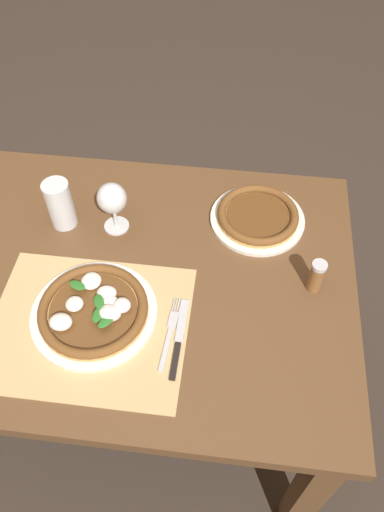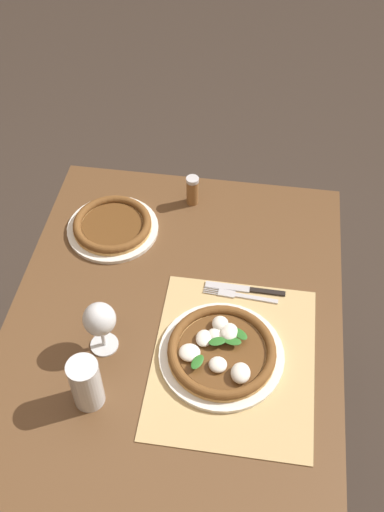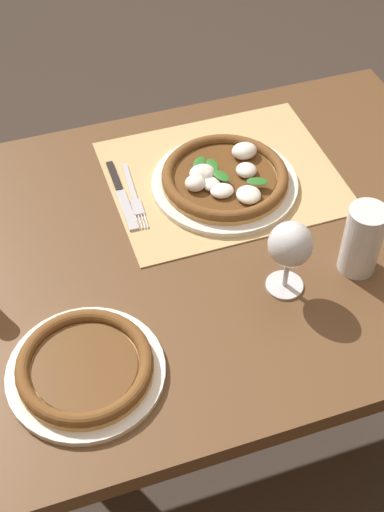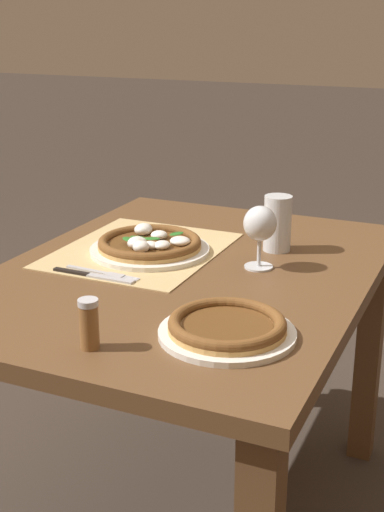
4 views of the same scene
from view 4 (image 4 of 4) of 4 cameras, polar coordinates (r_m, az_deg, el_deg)
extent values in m
cube|color=brown|center=(1.73, -0.48, -1.65)|extent=(1.15, 0.86, 0.04)
cube|color=brown|center=(2.45, -3.39, -4.61)|extent=(0.07, 0.07, 0.70)
cube|color=brown|center=(2.24, 13.95, -7.58)|extent=(0.07, 0.07, 0.70)
cube|color=tan|center=(1.86, -4.12, 0.47)|extent=(0.48, 0.39, 0.00)
cylinder|color=silver|center=(1.84, -3.40, 0.50)|extent=(0.31, 0.31, 0.01)
cylinder|color=tan|center=(1.83, -3.40, 0.83)|extent=(0.27, 0.27, 0.01)
torus|color=brown|center=(1.83, -3.41, 1.12)|extent=(0.27, 0.27, 0.02)
cylinder|color=brown|center=(1.83, -3.41, 1.02)|extent=(0.21, 0.21, 0.00)
ellipsoid|color=white|center=(1.77, -4.04, 0.77)|extent=(0.04, 0.04, 0.03)
ellipsoid|color=white|center=(1.79, -2.43, 0.89)|extent=(0.05, 0.04, 0.02)
ellipsoid|color=white|center=(1.82, -0.96, 1.21)|extent=(0.05, 0.05, 0.02)
ellipsoid|color=white|center=(1.79, -3.36, 0.86)|extent=(0.04, 0.04, 0.02)
ellipsoid|color=white|center=(1.90, -3.91, 2.15)|extent=(0.05, 0.05, 0.03)
ellipsoid|color=white|center=(1.80, -4.20, 1.07)|extent=(0.04, 0.04, 0.03)
ellipsoid|color=white|center=(1.79, -4.46, 1.07)|extent=(0.05, 0.04, 0.03)
ellipsoid|color=white|center=(1.86, -2.65, 1.69)|extent=(0.04, 0.04, 0.02)
ellipsoid|color=#286B23|center=(1.81, -5.14, 1.35)|extent=(0.05, 0.05, 0.00)
ellipsoid|color=#286B23|center=(1.81, -3.26, 1.41)|extent=(0.04, 0.05, 0.00)
ellipsoid|color=#286B23|center=(1.85, -1.25, 1.80)|extent=(0.05, 0.04, 0.00)
ellipsoid|color=#286B23|center=(1.82, -4.35, 1.49)|extent=(0.03, 0.05, 0.00)
cylinder|color=silver|center=(1.37, 2.82, -6.20)|extent=(0.27, 0.27, 0.01)
cylinder|color=tan|center=(1.37, 2.83, -5.78)|extent=(0.23, 0.23, 0.01)
torus|color=brown|center=(1.37, 2.84, -5.41)|extent=(0.23, 0.23, 0.02)
cylinder|color=brown|center=(1.37, 2.84, -5.53)|extent=(0.18, 0.18, 0.00)
cylinder|color=silver|center=(1.74, 5.35, -0.86)|extent=(0.07, 0.07, 0.00)
cylinder|color=silver|center=(1.73, 5.39, 0.23)|extent=(0.01, 0.01, 0.06)
ellipsoid|color=silver|center=(1.70, 5.46, 2.62)|extent=(0.08, 0.08, 0.08)
ellipsoid|color=#C17019|center=(1.71, 5.45, 2.29)|extent=(0.07, 0.07, 0.05)
cylinder|color=silver|center=(1.85, 6.85, 2.61)|extent=(0.07, 0.07, 0.15)
cylinder|color=black|center=(1.86, 6.84, 2.18)|extent=(0.07, 0.07, 0.12)
cylinder|color=silver|center=(1.84, 6.92, 4.15)|extent=(0.07, 0.07, 0.02)
cube|color=#B7B7BC|center=(1.72, -8.40, -1.12)|extent=(0.02, 0.12, 0.00)
cube|color=#B7B7BC|center=(1.68, -6.17, -1.56)|extent=(0.02, 0.05, 0.00)
cylinder|color=#B7B7BC|center=(1.65, -5.12, -1.90)|extent=(0.01, 0.04, 0.00)
cylinder|color=#B7B7BC|center=(1.65, -5.00, -1.84)|extent=(0.01, 0.04, 0.00)
cylinder|color=#B7B7BC|center=(1.66, -4.89, -1.77)|extent=(0.01, 0.04, 0.00)
cylinder|color=#B7B7BC|center=(1.66, -4.78, -1.71)|extent=(0.01, 0.04, 0.00)
cube|color=black|center=(1.71, -9.63, -1.26)|extent=(0.02, 0.10, 0.01)
cube|color=#B7B7BC|center=(1.66, -6.55, -1.80)|extent=(0.02, 0.12, 0.00)
cylinder|color=brown|center=(1.33, -8.23, -5.64)|extent=(0.04, 0.04, 0.08)
cylinder|color=#BCBCC1|center=(1.31, -8.33, -3.71)|extent=(0.04, 0.04, 0.01)
camera|label=1|loc=(1.93, -28.54, 30.71)|focal=35.00mm
camera|label=2|loc=(2.57, 4.65, 34.34)|focal=42.00mm
camera|label=3|loc=(1.22, 42.11, 35.04)|focal=50.00mm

